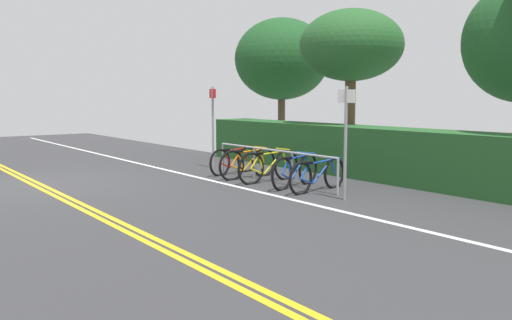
# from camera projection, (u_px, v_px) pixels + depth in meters

# --- Properties ---
(ground_plane) EXTENTS (30.72, 13.12, 0.05)m
(ground_plane) POSITION_uv_depth(u_px,v_px,m) (36.00, 186.00, 11.41)
(ground_plane) COLOR #353538
(centre_line_yellow_inner) EXTENTS (27.65, 0.10, 0.00)m
(centre_line_yellow_inner) POSITION_uv_depth(u_px,v_px,m) (32.00, 185.00, 11.36)
(centre_line_yellow_inner) COLOR gold
(centre_line_yellow_inner) RESTS_ON ground_plane
(centre_line_yellow_outer) EXTENTS (27.65, 0.10, 0.00)m
(centre_line_yellow_outer) POSITION_uv_depth(u_px,v_px,m) (40.00, 184.00, 11.45)
(centre_line_yellow_outer) COLOR gold
(centre_line_yellow_outer) RESTS_ON ground_plane
(bike_lane_stripe_white) EXTENTS (27.65, 0.12, 0.00)m
(bike_lane_stripe_white) POSITION_uv_depth(u_px,v_px,m) (172.00, 171.00, 13.40)
(bike_lane_stripe_white) COLOR white
(bike_lane_stripe_white) RESTS_ON ground_plane
(bike_rack) EXTENTS (4.06, 0.05, 0.74)m
(bike_rack) POSITION_uv_depth(u_px,v_px,m) (273.00, 158.00, 11.66)
(bike_rack) COLOR #9EA0A5
(bike_rack) RESTS_ON ground_plane
(bicycle_0) EXTENTS (0.49, 1.62, 0.70)m
(bicycle_0) POSITION_uv_depth(u_px,v_px,m) (234.00, 161.00, 12.96)
(bicycle_0) COLOR black
(bicycle_0) RESTS_ON ground_plane
(bicycle_1) EXTENTS (0.46, 1.70, 0.74)m
(bicycle_1) POSITION_uv_depth(u_px,v_px,m) (248.00, 163.00, 12.25)
(bicycle_1) COLOR black
(bicycle_1) RESTS_ON ground_plane
(bicycle_2) EXTENTS (0.46, 1.79, 0.75)m
(bicycle_2) POSITION_uv_depth(u_px,v_px,m) (269.00, 166.00, 11.72)
(bicycle_2) COLOR black
(bicycle_2) RESTS_ON ground_plane
(bicycle_3) EXTENTS (0.58, 1.67, 0.74)m
(bicycle_3) POSITION_uv_depth(u_px,v_px,m) (295.00, 171.00, 11.05)
(bicycle_3) COLOR black
(bicycle_3) RESTS_ON ground_plane
(bicycle_4) EXTENTS (0.46, 1.75, 0.70)m
(bicycle_4) POSITION_uv_depth(u_px,v_px,m) (318.00, 175.00, 10.57)
(bicycle_4) COLOR black
(bicycle_4) RESTS_ON ground_plane
(sign_post_near) EXTENTS (0.36, 0.08, 2.16)m
(sign_post_near) POSITION_uv_depth(u_px,v_px,m) (213.00, 119.00, 13.92)
(sign_post_near) COLOR gray
(sign_post_near) RESTS_ON ground_plane
(sign_post_far) EXTENTS (0.36, 0.07, 2.09)m
(sign_post_far) POSITION_uv_depth(u_px,v_px,m) (346.00, 132.00, 9.55)
(sign_post_far) COLOR gray
(sign_post_far) RESTS_ON ground_plane
(hedge_backdrop) EXTENTS (13.01, 1.14, 1.19)m
(hedge_backdrop) POSITION_uv_depth(u_px,v_px,m) (393.00, 155.00, 11.85)
(hedge_backdrop) COLOR #235626
(hedge_backdrop) RESTS_ON ground_plane
(tree_near_left) EXTENTS (3.13, 3.13, 4.49)m
(tree_near_left) POSITION_uv_depth(u_px,v_px,m) (282.00, 59.00, 17.38)
(tree_near_left) COLOR brown
(tree_near_left) RESTS_ON ground_plane
(tree_mid) EXTENTS (2.72, 2.72, 4.18)m
(tree_mid) POSITION_uv_depth(u_px,v_px,m) (351.00, 46.00, 13.74)
(tree_mid) COLOR brown
(tree_mid) RESTS_ON ground_plane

